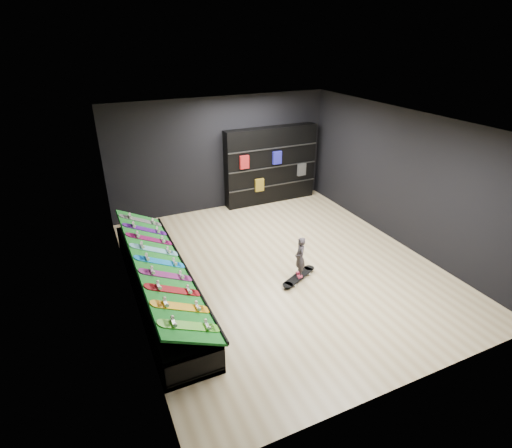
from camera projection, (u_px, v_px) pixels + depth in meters
name	position (u px, v px, depth m)	size (l,w,h in m)	color
floor	(281.00, 266.00, 8.42)	(6.00, 7.00, 0.01)	#C5B185
ceiling	(286.00, 123.00, 7.10)	(6.00, 7.00, 0.01)	white
wall_back	(222.00, 154.00, 10.62)	(6.00, 0.02, 3.00)	black
wall_front	(418.00, 300.00, 4.90)	(6.00, 0.02, 3.00)	black
wall_left	(125.00, 229.00, 6.64)	(0.02, 7.00, 3.00)	black
wall_right	(402.00, 179.00, 8.88)	(0.02, 7.00, 3.00)	black
display_rack	(160.00, 285.00, 7.36)	(0.90, 4.50, 0.50)	black
turf_ramp	(160.00, 263.00, 7.17)	(1.00, 4.50, 0.04)	#0F6319
back_shelving	(271.00, 165.00, 11.18)	(2.67, 0.31, 2.13)	black
floor_skateboard	(299.00, 277.00, 7.94)	(0.98, 0.22, 0.09)	black
child	(299.00, 265.00, 7.82)	(0.19, 0.14, 0.51)	black
display_board_0	(190.00, 326.00, 5.61)	(0.98, 0.22, 0.09)	green
display_board_1	(181.00, 307.00, 6.00)	(0.98, 0.22, 0.09)	yellow
display_board_2	(173.00, 290.00, 6.39)	(0.98, 0.22, 0.09)	red
display_board_3	(166.00, 275.00, 6.78)	(0.98, 0.22, 0.09)	#2626BF
display_board_4	(160.00, 262.00, 7.17)	(0.98, 0.22, 0.09)	blue
display_board_5	(155.00, 250.00, 7.55)	(0.98, 0.22, 0.09)	#0CB2E5
display_board_6	(150.00, 239.00, 7.94)	(0.98, 0.22, 0.09)	#E5198C
display_board_7	(145.00, 229.00, 8.33)	(0.98, 0.22, 0.09)	purple
display_board_8	(141.00, 220.00, 8.72)	(0.98, 0.22, 0.09)	black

